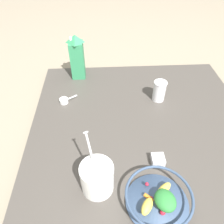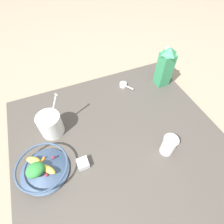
# 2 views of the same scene
# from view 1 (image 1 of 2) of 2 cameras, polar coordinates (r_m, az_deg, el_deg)

# --- Properties ---
(ground_plane) EXTENTS (6.00, 6.00, 0.00)m
(ground_plane) POSITION_cam_1_polar(r_m,az_deg,el_deg) (1.07, 7.94, -4.56)
(ground_plane) COLOR gray
(countertop) EXTENTS (1.05, 1.05, 0.03)m
(countertop) POSITION_cam_1_polar(r_m,az_deg,el_deg) (1.06, 8.02, -4.00)
(countertop) COLOR #47423D
(countertop) RESTS_ON ground_plane
(fruit_bowl) EXTENTS (0.23, 0.23, 0.09)m
(fruit_bowl) POSITION_cam_1_polar(r_m,az_deg,el_deg) (0.80, 12.06, -21.23)
(fruit_bowl) COLOR #384C6B
(fruit_bowl) RESTS_ON countertop
(milk_carton) EXTENTS (0.08, 0.08, 0.26)m
(milk_carton) POSITION_cam_1_polar(r_m,az_deg,el_deg) (1.30, -9.12, 14.04)
(milk_carton) COLOR #338C59
(milk_carton) RESTS_ON countertop
(yogurt_tub) EXTENTS (0.14, 0.12, 0.22)m
(yogurt_tub) POSITION_cam_1_polar(r_m,az_deg,el_deg) (0.79, -3.92, -16.52)
(yogurt_tub) COLOR white
(yogurt_tub) RESTS_ON countertop
(drinking_cup) EXTENTS (0.07, 0.07, 0.11)m
(drinking_cup) POSITION_cam_1_polar(r_m,az_deg,el_deg) (1.17, 12.26, 5.54)
(drinking_cup) COLOR white
(drinking_cup) RESTS_ON countertop
(spice_jar) EXTENTS (0.05, 0.05, 0.03)m
(spice_jar) POSITION_cam_1_polar(r_m,az_deg,el_deg) (0.91, 11.86, -12.17)
(spice_jar) COLOR silver
(spice_jar) RESTS_ON countertop
(measuring_scoop) EXTENTS (0.07, 0.09, 0.02)m
(measuring_scoop) POSITION_cam_1_polar(r_m,az_deg,el_deg) (1.17, -12.32, 2.95)
(measuring_scoop) COLOR white
(measuring_scoop) RESTS_ON countertop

